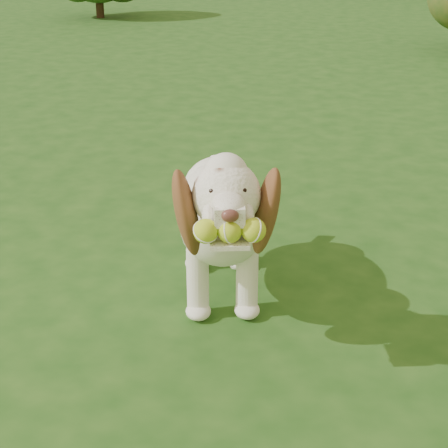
# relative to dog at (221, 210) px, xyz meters

# --- Properties ---
(ground) EXTENTS (80.00, 80.00, 0.00)m
(ground) POSITION_rel_dog_xyz_m (0.26, 0.20, -0.47)
(ground) COLOR #1C4614
(ground) RESTS_ON ground
(dog) EXTENTS (0.70, 1.33, 0.87)m
(dog) POSITION_rel_dog_xyz_m (0.00, 0.00, 0.00)
(dog) COLOR white
(dog) RESTS_ON ground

